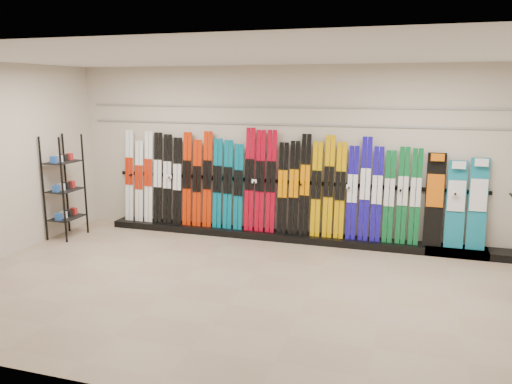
% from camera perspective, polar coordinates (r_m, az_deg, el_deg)
% --- Properties ---
extents(floor, '(8.00, 8.00, 0.00)m').
position_cam_1_polar(floor, '(6.78, -1.53, -10.88)').
color(floor, gray).
rests_on(floor, ground).
extents(back_wall, '(8.00, 0.00, 8.00)m').
position_cam_1_polar(back_wall, '(8.73, 3.69, 4.45)').
color(back_wall, beige).
rests_on(back_wall, floor).
extents(ceiling, '(8.00, 8.00, 0.00)m').
position_cam_1_polar(ceiling, '(6.27, -1.68, 15.34)').
color(ceiling, silver).
rests_on(ceiling, back_wall).
extents(ski_rack_base, '(8.00, 0.40, 0.12)m').
position_cam_1_polar(ski_rack_base, '(8.77, 4.67, -5.16)').
color(ski_rack_base, black).
rests_on(ski_rack_base, floor).
extents(skis, '(5.38, 0.20, 1.82)m').
position_cam_1_polar(skis, '(8.76, 0.36, 0.82)').
color(skis, white).
rests_on(skis, ski_rack_base).
extents(snowboards, '(0.92, 0.23, 1.49)m').
position_cam_1_polar(snowboards, '(8.49, 21.82, -1.13)').
color(snowboards, black).
rests_on(snowboards, ski_rack_base).
extents(accessory_rack, '(0.40, 0.60, 1.82)m').
position_cam_1_polar(accessory_rack, '(9.40, -21.04, 0.55)').
color(accessory_rack, black).
rests_on(accessory_rack, floor).
extents(slatwall_rail_0, '(7.60, 0.02, 0.03)m').
position_cam_1_polar(slatwall_rail_0, '(8.66, 3.71, 7.71)').
color(slatwall_rail_0, gray).
rests_on(slatwall_rail_0, back_wall).
extents(slatwall_rail_1, '(7.60, 0.02, 0.03)m').
position_cam_1_polar(slatwall_rail_1, '(8.64, 3.73, 9.70)').
color(slatwall_rail_1, gray).
rests_on(slatwall_rail_1, back_wall).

